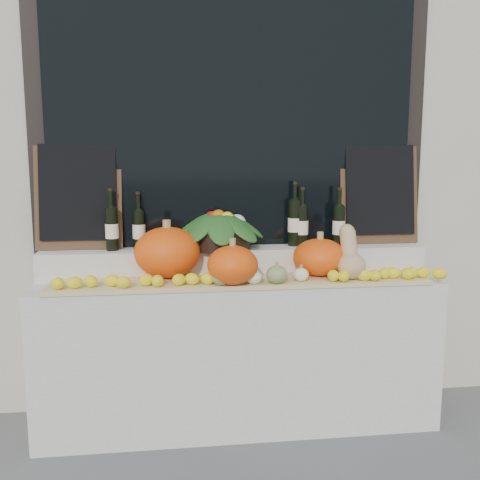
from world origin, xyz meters
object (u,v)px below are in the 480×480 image
Objects in this scene: butternut_squash at (350,257)px; pumpkin_left at (167,252)px; wine_bottle_tall at (295,222)px; produce_bowl at (219,229)px; pumpkin_right at (320,257)px.

pumpkin_left is at bearing 171.37° from butternut_squash.
butternut_squash is at bearing -54.68° from wine_bottle_tall.
wine_bottle_tall is at bearing 4.39° from produce_bowl.
butternut_squash reaches higher than pumpkin_right.
wine_bottle_tall is at bearing 110.95° from pumpkin_right.
pumpkin_left is at bearing -166.51° from wine_bottle_tall.
butternut_squash is at bearing -23.12° from produce_bowl.
pumpkin_right is at bearing -20.28° from produce_bowl.
pumpkin_left is 0.87m from pumpkin_right.
butternut_squash is (0.15, -0.10, 0.01)m from pumpkin_right.
pumpkin_left is 0.36m from produce_bowl.
pumpkin_right is 1.04× the size of butternut_squash.
wine_bottle_tall reaches higher than pumpkin_right.
pumpkin_right is 0.53× the size of produce_bowl.
wine_bottle_tall is at bearing 125.32° from butternut_squash.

